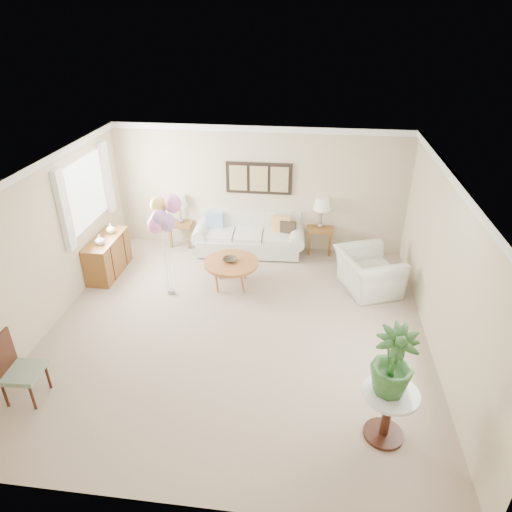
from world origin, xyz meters
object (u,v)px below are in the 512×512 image
at_px(sofa, 249,236).
at_px(balloon_cluster, 163,215).
at_px(coffee_table, 231,264).
at_px(armchair, 368,272).
at_px(accent_chair, 16,367).

xyz_separation_m(sofa, balloon_cluster, (-1.18, -1.86, 1.21)).
distance_m(sofa, coffee_table, 1.44).
distance_m(armchair, balloon_cluster, 3.78).
relative_size(sofa, accent_chair, 2.44).
relative_size(coffee_table, accent_chair, 1.04).
bearing_deg(armchair, balloon_cluster, 79.19).
distance_m(accent_chair, balloon_cluster, 3.11).
distance_m(sofa, balloon_cluster, 2.51).
height_order(sofa, balloon_cluster, balloon_cluster).
distance_m(armchair, accent_chair, 5.78).
bearing_deg(armchair, accent_chair, 103.82).
xyz_separation_m(sofa, armchair, (2.35, -1.23, 0.02)).
height_order(sofa, armchair, sofa).
bearing_deg(balloon_cluster, coffee_table, 22.45).
height_order(coffee_table, balloon_cluster, balloon_cluster).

